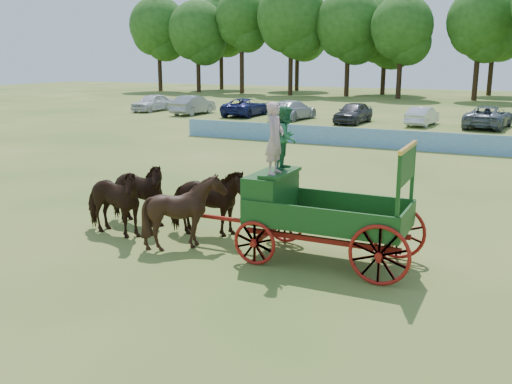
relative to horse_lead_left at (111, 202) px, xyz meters
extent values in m
plane|color=#9C9446|center=(4.82, 0.86, -0.97)|extent=(160.00, 160.00, 0.00)
imported|color=black|center=(0.00, 0.00, 0.00)|extent=(2.40, 1.29, 1.95)
imported|color=black|center=(0.00, 1.10, 0.00)|extent=(2.36, 1.18, 1.95)
imported|color=black|center=(2.40, 0.00, 0.00)|extent=(1.78, 1.59, 1.95)
imported|color=black|center=(2.40, 1.10, 0.00)|extent=(2.50, 1.60, 1.95)
cube|color=#9D160F|center=(4.60, 0.55, -0.37)|extent=(0.12, 2.00, 0.12)
cube|color=#9D160F|center=(7.60, 0.55, -0.37)|extent=(0.12, 2.00, 0.12)
cube|color=#9D160F|center=(6.10, 0.00, -0.25)|extent=(3.80, 0.10, 0.12)
cube|color=#9D160F|center=(6.10, 1.10, -0.25)|extent=(3.80, 0.10, 0.12)
cube|color=#9D160F|center=(3.70, 0.55, -0.22)|extent=(2.80, 0.09, 0.09)
cube|color=#1B521B|center=(6.10, 0.55, 0.03)|extent=(3.80, 1.80, 0.10)
cube|color=#1B521B|center=(6.10, -0.33, 0.33)|extent=(3.80, 0.06, 0.55)
cube|color=#1B521B|center=(6.10, 1.43, 0.33)|extent=(3.80, 0.06, 0.55)
cube|color=#1B521B|center=(7.98, 0.55, 0.33)|extent=(0.06, 1.80, 0.55)
cube|color=#1B521B|center=(4.60, 0.55, 0.58)|extent=(0.85, 1.70, 1.05)
cube|color=#1B521B|center=(4.85, 0.55, 1.15)|extent=(0.55, 1.50, 0.08)
cube|color=#1B521B|center=(4.22, 0.55, 0.38)|extent=(0.10, 1.60, 0.65)
cube|color=#1B521B|center=(4.40, 0.55, 0.08)|extent=(0.55, 1.60, 0.06)
cube|color=#1B521B|center=(7.90, -0.25, 0.98)|extent=(0.08, 0.08, 1.80)
cube|color=#1B521B|center=(7.90, 1.35, 0.98)|extent=(0.08, 0.08, 1.80)
cube|color=#1B521B|center=(7.90, 0.55, 1.58)|extent=(0.07, 1.75, 0.75)
cube|color=gold|center=(7.90, 0.55, 1.98)|extent=(0.08, 1.80, 0.09)
cube|color=gold|center=(7.86, 0.55, 1.58)|extent=(0.02, 1.30, 0.12)
torus|color=#9D160F|center=(4.60, -0.40, -0.42)|extent=(1.09, 0.09, 1.09)
torus|color=#9D160F|center=(4.60, 1.50, -0.42)|extent=(1.09, 0.09, 1.09)
torus|color=#9D160F|center=(7.60, -0.40, -0.27)|extent=(1.39, 0.09, 1.39)
torus|color=#9D160F|center=(7.60, 1.50, -0.27)|extent=(1.39, 0.09, 1.39)
imported|color=#C7989B|center=(4.85, 0.20, 2.04)|extent=(0.41, 0.62, 1.71)
imported|color=#296E41|center=(4.85, 0.90, 1.97)|extent=(0.59, 0.76, 1.56)
cube|color=#206CAF|center=(3.82, 18.86, -0.45)|extent=(26.00, 0.08, 1.05)
imported|color=silver|center=(-21.18, 31.73, -0.18)|extent=(2.01, 4.72, 1.59)
imported|color=gray|center=(-16.23, 30.81, -0.16)|extent=(1.84, 4.98, 1.63)
imported|color=navy|center=(-11.45, 31.49, -0.22)|extent=(2.60, 5.46, 1.50)
imported|color=silver|center=(-6.80, 30.58, -0.20)|extent=(2.83, 5.53, 1.54)
imported|color=#333338|center=(-1.68, 30.13, -0.18)|extent=(2.18, 4.79, 1.59)
imported|color=silver|center=(3.32, 30.80, -0.29)|extent=(1.91, 4.29, 1.37)
imported|color=slate|center=(7.77, 31.23, -0.19)|extent=(3.24, 5.89, 1.56)
cylinder|color=#382314|center=(-39.18, 59.10, 1.55)|extent=(0.60, 0.60, 5.05)
sphere|color=#1D4913|center=(-39.18, 59.10, 8.34)|extent=(8.24, 8.24, 8.24)
cylinder|color=#382314|center=(-32.57, 59.04, 1.35)|extent=(0.60, 0.60, 4.65)
sphere|color=#1D4913|center=(-32.57, 59.04, 7.59)|extent=(8.15, 8.15, 8.15)
cylinder|color=#382314|center=(-26.00, 59.69, 1.81)|extent=(0.60, 0.60, 5.58)
sphere|color=#1D4913|center=(-26.00, 59.69, 9.30)|extent=(7.04, 7.04, 7.04)
cylinder|color=#382314|center=(-18.30, 58.56, 1.73)|extent=(0.60, 0.60, 5.41)
sphere|color=#1D4913|center=(-18.30, 58.56, 8.99)|extent=(8.86, 8.86, 8.86)
cylinder|color=#382314|center=(-10.96, 59.54, 1.45)|extent=(0.60, 0.60, 4.84)
sphere|color=#1D4913|center=(-10.96, 59.54, 7.94)|extent=(8.37, 8.37, 8.37)
cylinder|color=#382314|center=(-3.99, 57.63, 1.30)|extent=(0.60, 0.60, 4.55)
sphere|color=#1D4913|center=(-3.99, 57.63, 7.40)|extent=(7.26, 7.26, 7.26)
cylinder|color=#382314|center=(4.49, 58.71, 1.43)|extent=(0.60, 0.60, 4.81)
sphere|color=#1D4913|center=(4.49, 58.71, 7.89)|extent=(7.46, 7.46, 7.46)
cylinder|color=#382314|center=(-33.18, 66.92, 1.73)|extent=(0.60, 0.60, 5.40)
sphere|color=#1D4913|center=(-33.18, 66.92, 8.97)|extent=(8.03, 8.03, 8.03)
cylinder|color=#382314|center=(-21.35, 68.69, 1.60)|extent=(0.60, 0.60, 5.15)
sphere|color=#1D4913|center=(-21.35, 68.69, 8.51)|extent=(8.76, 8.76, 8.76)
cylinder|color=#382314|center=(-7.58, 64.92, 1.32)|extent=(0.60, 0.60, 4.58)
sphere|color=#1D4913|center=(-7.58, 64.92, 7.46)|extent=(9.08, 9.08, 9.08)
cylinder|color=#382314|center=(5.42, 68.93, 1.48)|extent=(0.60, 0.60, 4.91)
sphere|color=#1D4913|center=(5.42, 68.93, 8.06)|extent=(7.66, 7.66, 7.66)
camera|label=1|loc=(10.19, -12.13, 3.92)|focal=40.00mm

